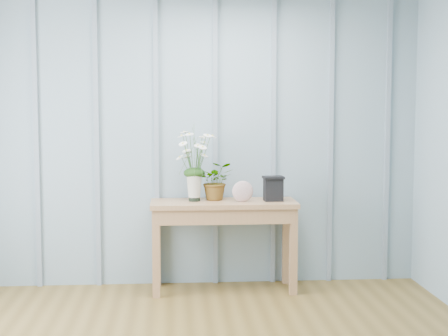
{
  "coord_description": "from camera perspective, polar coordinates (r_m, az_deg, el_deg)",
  "views": [
    {
      "loc": [
        -0.11,
        -3.59,
        1.56
      ],
      "look_at": [
        0.3,
        1.94,
        1.03
      ],
      "focal_mm": 55.0,
      "sensor_mm": 36.0,
      "label": 1
    }
  ],
  "objects": [
    {
      "name": "spider_plant",
      "position": [
        5.72,
        -0.67,
        -1.07
      ],
      "size": [
        0.3,
        0.26,
        0.32
      ],
      "primitive_type": "imported",
      "rotation": [
        0.0,
        0.0,
        -0.05
      ],
      "color": "#15380F",
      "rests_on": "sideboard"
    },
    {
      "name": "carved_box",
      "position": [
        5.67,
        4.12,
        -1.7
      ],
      "size": [
        0.18,
        0.14,
        0.21
      ],
      "color": "black",
      "rests_on": "sideboard"
    },
    {
      "name": "sideboard",
      "position": [
        5.68,
        -0.04,
        -3.92
      ],
      "size": [
        1.2,
        0.45,
        0.75
      ],
      "color": "#9E714A",
      "rests_on": "ground"
    },
    {
      "name": "daisy_vase",
      "position": [
        5.63,
        -2.5,
        1.05
      ],
      "size": [
        0.43,
        0.33,
        0.6
      ],
      "color": "black",
      "rests_on": "sideboard"
    },
    {
      "name": "room_shell",
      "position": [
        4.53,
        -2.91,
        10.84
      ],
      "size": [
        4.0,
        4.5,
        2.5
      ],
      "color": "#89A2B1",
      "rests_on": "ground"
    },
    {
      "name": "felt_disc_vessel",
      "position": [
        5.61,
        1.57,
        -1.96
      ],
      "size": [
        0.18,
        0.06,
        0.17
      ],
      "primitive_type": "ellipsoid",
      "rotation": [
        0.0,
        0.0,
        0.07
      ],
      "color": "#905868",
      "rests_on": "sideboard"
    }
  ]
}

